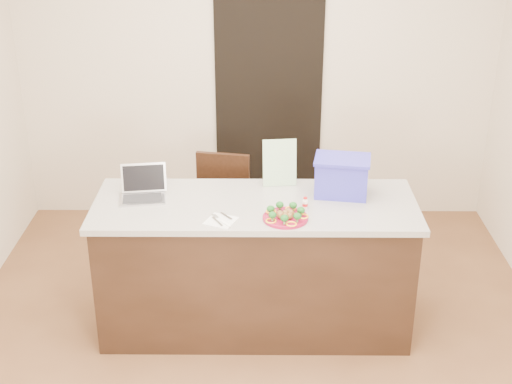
{
  "coord_description": "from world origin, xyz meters",
  "views": [
    {
      "loc": [
        0.03,
        -3.82,
        2.88
      ],
      "look_at": [
        0.01,
        0.2,
        1.02
      ],
      "focal_mm": 50.0,
      "sensor_mm": 36.0,
      "label": 1
    }
  ],
  "objects_px": {
    "blue_box": "(342,176)",
    "chair": "(223,207)",
    "island": "(255,265)",
    "plate": "(285,218)",
    "napkin": "(221,221)",
    "laptop": "(143,189)",
    "yogurt_bottle": "(305,204)"
  },
  "relations": [
    {
      "from": "napkin",
      "to": "yogurt_bottle",
      "type": "height_order",
      "value": "yogurt_bottle"
    },
    {
      "from": "blue_box",
      "to": "napkin",
      "type": "bearing_deg",
      "value": -143.62
    },
    {
      "from": "island",
      "to": "yogurt_bottle",
      "type": "distance_m",
      "value": 0.58
    },
    {
      "from": "napkin",
      "to": "blue_box",
      "type": "bearing_deg",
      "value": 27.44
    },
    {
      "from": "island",
      "to": "laptop",
      "type": "relative_size",
      "value": 6.56
    },
    {
      "from": "yogurt_bottle",
      "to": "blue_box",
      "type": "relative_size",
      "value": 0.19
    },
    {
      "from": "plate",
      "to": "chair",
      "type": "distance_m",
      "value": 1.15
    },
    {
      "from": "blue_box",
      "to": "chair",
      "type": "bearing_deg",
      "value": 151.63
    },
    {
      "from": "blue_box",
      "to": "plate",
      "type": "bearing_deg",
      "value": -126.72
    },
    {
      "from": "island",
      "to": "plate",
      "type": "relative_size",
      "value": 7.43
    },
    {
      "from": "island",
      "to": "laptop",
      "type": "distance_m",
      "value": 0.89
    },
    {
      "from": "laptop",
      "to": "blue_box",
      "type": "height_order",
      "value": "blue_box"
    },
    {
      "from": "napkin",
      "to": "laptop",
      "type": "relative_size",
      "value": 0.53
    },
    {
      "from": "plate",
      "to": "laptop",
      "type": "bearing_deg",
      "value": 160.67
    },
    {
      "from": "island",
      "to": "chair",
      "type": "xyz_separation_m",
      "value": [
        -0.25,
        0.75,
        0.06
      ]
    },
    {
      "from": "island",
      "to": "chair",
      "type": "distance_m",
      "value": 0.8
    },
    {
      "from": "plate",
      "to": "laptop",
      "type": "distance_m",
      "value": 0.96
    },
    {
      "from": "chair",
      "to": "yogurt_bottle",
      "type": "bearing_deg",
      "value": -45.23
    },
    {
      "from": "plate",
      "to": "chair",
      "type": "xyz_separation_m",
      "value": [
        -0.43,
        0.98,
        -0.41
      ]
    },
    {
      "from": "yogurt_bottle",
      "to": "blue_box",
      "type": "bearing_deg",
      "value": 40.3
    },
    {
      "from": "plate",
      "to": "yogurt_bottle",
      "type": "height_order",
      "value": "yogurt_bottle"
    },
    {
      "from": "island",
      "to": "napkin",
      "type": "bearing_deg",
      "value": -128.48
    },
    {
      "from": "plate",
      "to": "blue_box",
      "type": "bearing_deg",
      "value": 44.35
    },
    {
      "from": "island",
      "to": "laptop",
      "type": "bearing_deg",
      "value": 172.64
    },
    {
      "from": "plate",
      "to": "chair",
      "type": "height_order",
      "value": "plate"
    },
    {
      "from": "island",
      "to": "chair",
      "type": "bearing_deg",
      "value": 108.33
    },
    {
      "from": "chair",
      "to": "island",
      "type": "bearing_deg",
      "value": -61.27
    },
    {
      "from": "plate",
      "to": "napkin",
      "type": "relative_size",
      "value": 1.66
    },
    {
      "from": "yogurt_bottle",
      "to": "laptop",
      "type": "height_order",
      "value": "laptop"
    },
    {
      "from": "yogurt_bottle",
      "to": "blue_box",
      "type": "xyz_separation_m",
      "value": [
        0.24,
        0.21,
        0.1
      ]
    },
    {
      "from": "plate",
      "to": "laptop",
      "type": "xyz_separation_m",
      "value": [
        -0.91,
        0.32,
        0.04
      ]
    },
    {
      "from": "blue_box",
      "to": "chair",
      "type": "xyz_separation_m",
      "value": [
        -0.81,
        0.61,
        -0.53
      ]
    }
  ]
}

